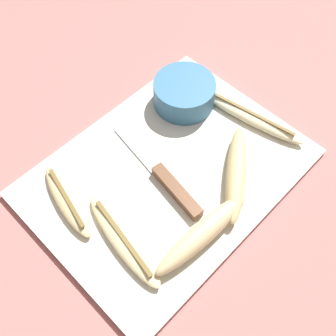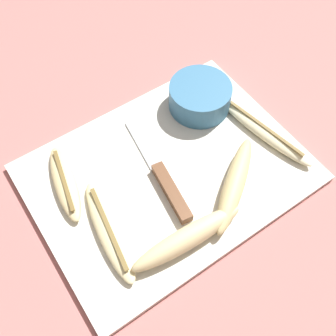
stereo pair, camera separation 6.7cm
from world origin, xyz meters
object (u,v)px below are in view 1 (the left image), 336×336
object	(u,v)px
prep_bowl	(184,93)
banana_ripe_center	(203,233)
knife	(170,184)
banana_pale_long	(252,117)
banana_soft_right	(124,239)
banana_mellow_near	(68,200)
banana_spotted_left	(236,173)

from	to	relation	value
prep_bowl	banana_ripe_center	bearing A→B (deg)	-130.76
knife	prep_bowl	size ratio (longest dim) A/B	1.97
banana_pale_long	banana_ripe_center	world-z (taller)	banana_ripe_center
banana_ripe_center	prep_bowl	distance (m)	0.28
banana_soft_right	banana_mellow_near	bearing A→B (deg)	99.20
knife	banana_mellow_near	size ratio (longest dim) A/B	1.46
knife	banana_pale_long	world-z (taller)	banana_pale_long
banana_ripe_center	banana_mellow_near	size ratio (longest dim) A/B	1.24
banana_soft_right	banana_spotted_left	xyz separation A→B (m)	(0.21, -0.05, 0.01)
banana_soft_right	prep_bowl	world-z (taller)	prep_bowl
knife	prep_bowl	bearing A→B (deg)	44.44
knife	banana_mellow_near	xyz separation A→B (m)	(-0.14, 0.10, 0.00)
banana_spotted_left	banana_soft_right	bearing A→B (deg)	166.61
banana_pale_long	prep_bowl	size ratio (longest dim) A/B	1.83
banana_mellow_near	prep_bowl	distance (m)	0.29
banana_soft_right	banana_spotted_left	size ratio (longest dim) A/B	1.09
knife	banana_pale_long	size ratio (longest dim) A/B	1.08
banana_soft_right	banana_ripe_center	world-z (taller)	banana_ripe_center
knife	banana_soft_right	size ratio (longest dim) A/B	1.21
banana_soft_right	prep_bowl	distance (m)	0.30
banana_pale_long	banana_ripe_center	xyz separation A→B (m)	(-0.24, -0.09, 0.01)
banana_pale_long	banana_ripe_center	size ratio (longest dim) A/B	1.09
banana_soft_right	banana_pale_long	size ratio (longest dim) A/B	0.90
knife	banana_spotted_left	size ratio (longest dim) A/B	1.32
banana_mellow_near	prep_bowl	world-z (taller)	prep_bowl
knife	banana_spotted_left	bearing A→B (deg)	-29.03
banana_pale_long	banana_mellow_near	world-z (taller)	same
banana_mellow_near	banana_pale_long	bearing A→B (deg)	-17.26
banana_soft_right	prep_bowl	xyz separation A→B (m)	(0.27, 0.13, 0.02)
banana_spotted_left	prep_bowl	world-z (taller)	prep_bowl
knife	banana_ripe_center	xyz separation A→B (m)	(-0.03, -0.10, 0.01)
banana_ripe_center	banana_soft_right	bearing A→B (deg)	137.58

